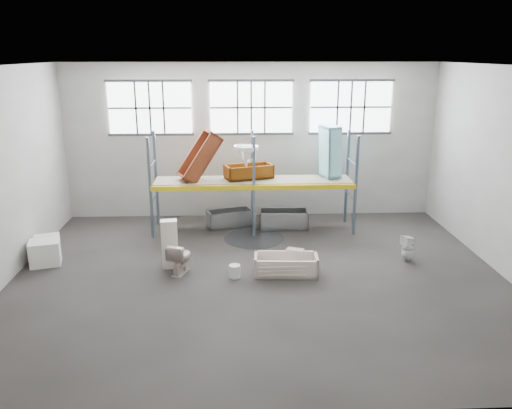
{
  "coord_description": "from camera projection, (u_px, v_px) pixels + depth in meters",
  "views": [
    {
      "loc": [
        -0.58,
        -11.52,
        5.28
      ],
      "look_at": [
        0.0,
        1.5,
        1.4
      ],
      "focal_mm": 35.91,
      "sensor_mm": 36.0,
      "label": 1
    }
  ],
  "objects": [
    {
      "name": "wall_back",
      "position": [
        251.0,
        141.0,
        16.69
      ],
      "size": [
        12.0,
        0.1,
        5.0
      ],
      "primitive_type": "cube",
      "color": "#A19E96",
      "rests_on": "ground"
    },
    {
      "name": "cistern_spare",
      "position": [
        295.0,
        257.0,
        13.05
      ],
      "size": [
        0.48,
        0.36,
        0.41
      ],
      "primitive_type": "cube",
      "rotation": [
        0.0,
        0.0,
        -0.41
      ],
      "color": "beige",
      "rests_on": "bathtub_beige"
    },
    {
      "name": "carton_near",
      "position": [
        45.0,
        253.0,
        13.21
      ],
      "size": [
        0.88,
        0.81,
        0.64
      ],
      "primitive_type": "cube",
      "rotation": [
        0.0,
        0.0,
        0.26
      ],
      "color": "white",
      "rests_on": "floor"
    },
    {
      "name": "rack_upright_rb",
      "position": [
        347.0,
        177.0,
        16.19
      ],
      "size": [
        0.08,
        0.08,
        3.0
      ],
      "primitive_type": "cube",
      "color": "slate",
      "rests_on": "floor"
    },
    {
      "name": "rack_beam_back",
      "position": [
        252.0,
        178.0,
        16.06
      ],
      "size": [
        6.0,
        0.1,
        0.14
      ],
      "primitive_type": "cube",
      "color": "yellow",
      "rests_on": "floor"
    },
    {
      "name": "ceiling",
      "position": [
        259.0,
        64.0,
        11.12
      ],
      "size": [
        12.0,
        10.0,
        0.1
      ],
      "primitive_type": "cube",
      "color": "silver",
      "rests_on": "ground"
    },
    {
      "name": "floor",
      "position": [
        259.0,
        278.0,
        12.58
      ],
      "size": [
        12.0,
        10.0,
        0.1
      ],
      "primitive_type": "cube",
      "color": "#47413D",
      "rests_on": "ground"
    },
    {
      "name": "bathtub_beige",
      "position": [
        286.0,
        265.0,
        12.69
      ],
      "size": [
        1.62,
        0.83,
        0.46
      ],
      "primitive_type": null,
      "rotation": [
        0.0,
        0.0,
        -0.06
      ],
      "color": "beige",
      "rests_on": "floor"
    },
    {
      "name": "sink_in_tub",
      "position": [
        267.0,
        262.0,
        13.02
      ],
      "size": [
        0.61,
        0.61,
        0.16
      ],
      "primitive_type": "imported",
      "rotation": [
        0.0,
        0.0,
        0.34
      ],
      "color": "silver",
      "rests_on": "bathtub_beige"
    },
    {
      "name": "steel_tub_right",
      "position": [
        283.0,
        219.0,
        15.99
      ],
      "size": [
        1.56,
        0.8,
        0.56
      ],
      "primitive_type": null,
      "rotation": [
        0.0,
        0.0,
        -0.06
      ],
      "color": "#A6A8AC",
      "rests_on": "floor"
    },
    {
      "name": "toilet_beige",
      "position": [
        180.0,
        258.0,
        12.69
      ],
      "size": [
        0.68,
        0.88,
        0.79
      ],
      "primitive_type": "imported",
      "rotation": [
        0.0,
        0.0,
        2.8
      ],
      "color": "beige",
      "rests_on": "floor"
    },
    {
      "name": "rack_upright_lb",
      "position": [
        156.0,
        179.0,
        15.93
      ],
      "size": [
        0.08,
        0.08,
        3.0
      ],
      "primitive_type": "cube",
      "color": "slate",
      "rests_on": "floor"
    },
    {
      "name": "rack_upright_mb",
      "position": [
        252.0,
        178.0,
        16.06
      ],
      "size": [
        0.08,
        0.08,
        3.0
      ],
      "primitive_type": "cube",
      "color": "slate",
      "rests_on": "floor"
    },
    {
      "name": "rust_tub_flat",
      "position": [
        249.0,
        171.0,
        15.52
      ],
      "size": [
        1.55,
        1.05,
        0.4
      ],
      "primitive_type": null,
      "rotation": [
        0.0,
        0.0,
        0.29
      ],
      "color": "#91540D",
      "rests_on": "shelf_deck"
    },
    {
      "name": "steel_tub_left",
      "position": [
        230.0,
        218.0,
        16.17
      ],
      "size": [
        1.53,
        1.02,
        0.51
      ],
      "primitive_type": null,
      "rotation": [
        0.0,
        0.0,
        0.28
      ],
      "color": "#A8ABAF",
      "rests_on": "floor"
    },
    {
      "name": "rack_beam_front",
      "position": [
        254.0,
        188.0,
        14.91
      ],
      "size": [
        6.0,
        0.1,
        0.14
      ],
      "primitive_type": "cube",
      "color": "yellow",
      "rests_on": "floor"
    },
    {
      "name": "wet_patch",
      "position": [
        254.0,
        238.0,
        15.15
      ],
      "size": [
        1.8,
        1.8,
        0.0
      ],
      "primitive_type": "cylinder",
      "color": "black",
      "rests_on": "floor"
    },
    {
      "name": "rack_upright_la",
      "position": [
        150.0,
        189.0,
        14.78
      ],
      "size": [
        0.08,
        0.08,
        3.0
      ],
      "primitive_type": "cube",
      "color": "slate",
      "rests_on": "floor"
    },
    {
      "name": "window_right",
      "position": [
        351.0,
        107.0,
        16.4
      ],
      "size": [
        2.6,
        0.04,
        1.6
      ],
      "primitive_type": "cube",
      "color": "white",
      "rests_on": "wall_back"
    },
    {
      "name": "toilet_white",
      "position": [
        408.0,
        248.0,
        13.45
      ],
      "size": [
        0.42,
        0.42,
        0.7
      ],
      "primitive_type": "imported",
      "rotation": [
        0.0,
        0.0,
        -1.14
      ],
      "color": "white",
      "rests_on": "floor"
    },
    {
      "name": "wall_front",
      "position": [
        277.0,
        264.0,
        7.02
      ],
      "size": [
        12.0,
        0.1,
        5.0
      ],
      "primitive_type": "cube",
      "color": "#BAB6AD",
      "rests_on": "ground"
    },
    {
      "name": "sink_on_shelf",
      "position": [
        246.0,
        166.0,
        14.96
      ],
      "size": [
        0.88,
        0.78,
        0.65
      ],
      "primitive_type": "imported",
      "rotation": [
        0.0,
        0.0,
        -0.35
      ],
      "color": "white",
      "rests_on": "rust_tub_flat"
    },
    {
      "name": "rack_upright_ma",
      "position": [
        254.0,
        188.0,
        14.91
      ],
      "size": [
        0.08,
        0.08,
        3.0
      ],
      "primitive_type": "cube",
      "color": "slate",
      "rests_on": "floor"
    },
    {
      "name": "blue_tub_upright",
      "position": [
        330.0,
        152.0,
        15.52
      ],
      "size": [
        0.67,
        0.83,
        1.57
      ],
      "primitive_type": null,
      "rotation": [
        0.0,
        1.54,
        0.28
      ],
      "color": "#93DEF0",
      "rests_on": "shelf_deck"
    },
    {
      "name": "window_left",
      "position": [
        150.0,
        108.0,
        16.13
      ],
      "size": [
        2.6,
        0.04,
        1.6
      ],
      "primitive_type": "cube",
      "color": "white",
      "rests_on": "wall_back"
    },
    {
      "name": "window_mid",
      "position": [
        251.0,
        107.0,
        16.27
      ],
      "size": [
        2.6,
        0.04,
        1.6
      ],
      "primitive_type": "cube",
      "color": "white",
      "rests_on": "wall_back"
    },
    {
      "name": "rust_tub_tilted",
      "position": [
        200.0,
        157.0,
        15.24
      ],
      "size": [
        1.48,
        1.15,
        1.58
      ],
      "primitive_type": null,
      "rotation": [
        0.0,
        -0.96,
        0.34
      ],
      "color": "maroon",
      "rests_on": "shelf_deck"
    },
    {
      "name": "carton_far",
      "position": [
        48.0,
        247.0,
        13.7
      ],
      "size": [
        0.86,
        0.86,
        0.56
      ],
      "primitive_type": "cube",
      "rotation": [
        0.0,
        0.0,
        0.35
      ],
      "color": "white",
      "rests_on": "floor"
    },
    {
      "name": "rack_upright_ra",
      "position": [
        356.0,
        186.0,
        15.04
      ],
      "size": [
        0.08,
        0.08,
        3.0
      ],
      "primitive_type": "cube",
      "color": "slate",
      "rests_on": "floor"
    },
    {
      "name": "bucket",
      "position": [
        235.0,
        271.0,
        12.47
      ],
      "size": [
        0.36,
        0.36,
        0.32
      ],
      "primitive_type": "cylinder",
      "rotation": [
        0.0,
        0.0,
        -0.39
      ],
      "color": "silver",
      "rests_on": "floor"
    },
    {
      "name": "cistern_tall",
      "position": [
        170.0,
        244.0,
        12.93
      ],
      "size": [
        0.43,
        0.31,
        1.26
      ],
      "primitive_type": "cube",
      "rotation": [
        0.0,
        0.0,
        0.11
      ],
      "color": "#F3E0D0",
      "rests_on": "floor"
    },
    {
      "name": "shelf_deck",
      "position": [
        253.0,
        180.0,
        15.46
      ],
      "size": [
        5.9,
        1.1,
        0.03
      ],
      "primitive_type": "cube",
      "color": "gray",
      "rests_on": "floor"
    }
  ]
}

